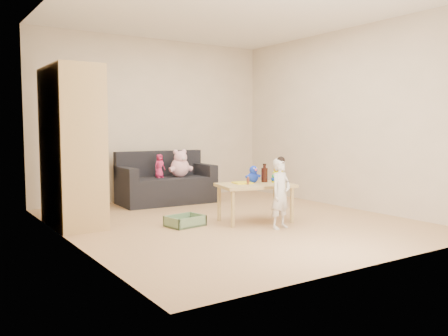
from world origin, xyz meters
TOP-DOWN VIEW (x-y plane):
  - room at (0.00, 0.00)m, footprint 4.50×4.50m
  - wardrobe at (-1.73, 0.84)m, footprint 0.52×1.05m
  - sofa at (-0.05, 1.73)m, footprint 1.47×0.78m
  - play_table at (0.23, -0.19)m, footprint 1.00×0.75m
  - storage_bin at (-0.63, 0.06)m, footprint 0.47×0.38m
  - toddler at (0.23, -0.67)m, footprint 0.33×0.26m
  - pink_bear at (0.16, 1.68)m, footprint 0.33×0.29m
  - doll at (-0.17, 1.70)m, footprint 0.20×0.16m
  - ring_stacker at (0.57, -0.22)m, footprint 0.19×0.19m
  - brown_bottle at (0.44, -0.10)m, footprint 0.08×0.08m
  - blue_plush at (0.29, -0.06)m, footprint 0.19×0.16m
  - wooden_figure at (0.11, -0.19)m, footprint 0.04×0.04m
  - yellow_book at (0.12, -0.07)m, footprint 0.26×0.26m

SIDE VIEW (x-z plane):
  - storage_bin at x=-0.63m, z-range 0.00..0.13m
  - sofa at x=-0.05m, z-range 0.00..0.41m
  - play_table at x=0.23m, z-range 0.00..0.48m
  - toddler at x=0.23m, z-range 0.00..0.80m
  - yellow_book at x=0.12m, z-range 0.48..0.49m
  - wooden_figure at x=0.11m, z-range 0.48..0.57m
  - ring_stacker at x=0.57m, z-range 0.45..0.67m
  - brown_bottle at x=0.44m, z-range 0.46..0.69m
  - doll at x=-0.17m, z-range 0.41..0.76m
  - blue_plush at x=0.29m, z-range 0.48..0.69m
  - pink_bear at x=0.16m, z-range 0.41..0.77m
  - wardrobe at x=-1.73m, z-range 0.00..1.89m
  - room at x=0.00m, z-range -0.95..3.55m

